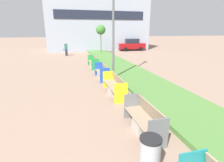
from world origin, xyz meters
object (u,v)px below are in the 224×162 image
Objects in this scene: bench_grey_frame at (144,121)px; bench_green_frame at (94,63)px; bench_blue_frame at (102,73)px; parked_car_distant at (131,45)px; litter_bin at (150,155)px; pedestrian_walking at (66,49)px; sapling_tree_far at (101,30)px; bench_yellow_frame at (115,87)px.

bench_green_frame is at bearing 89.97° from bench_grey_frame.
bench_blue_frame is 0.49× the size of parked_car_distant.
parked_car_distant is (8.52, 23.65, 0.46)m from litter_bin.
bench_green_frame is 1.39× the size of pedestrian_walking.
litter_bin is 21.10m from sapling_tree_far.
bench_green_frame is (-0.00, 6.90, -0.00)m from bench_yellow_frame.
pedestrian_walking is at bearing 96.85° from bench_grey_frame.
bench_green_frame is 9.42m from sapling_tree_far.
litter_bin is 20.16m from pedestrian_walking.
sapling_tree_far is at bearing 81.23° from bench_yellow_frame.
pedestrian_walking reaches higher than bench_blue_frame.
litter_bin is (-0.60, -8.23, 0.09)m from bench_blue_frame.
bench_yellow_frame is at bearing -89.92° from bench_blue_frame.
bench_blue_frame is 3.80m from bench_green_frame.
parked_car_distant reaches higher than pedestrian_walking.
bench_grey_frame is at bearing -97.19° from sapling_tree_far.
litter_bin is at bearing -98.27° from sapling_tree_far.
bench_grey_frame is 6.62m from bench_blue_frame.
parked_car_distant is (7.92, 15.42, 0.55)m from bench_blue_frame.
pedestrian_walking is (-4.63, -0.62, -2.30)m from sapling_tree_far.
litter_bin is at bearing -110.37° from bench_grey_frame.
bench_grey_frame is 1.14× the size of pedestrian_walking.
bench_grey_frame is 1.73m from litter_bin.
sapling_tree_far reaches higher than bench_grey_frame.
sapling_tree_far is 5.21m from pedestrian_walking.
parked_car_distant is (5.51, 2.94, -2.26)m from sapling_tree_far.
sapling_tree_far is at bearing 79.08° from bench_blue_frame.
litter_bin is (-0.60, -1.62, 0.09)m from bench_grey_frame.
bench_yellow_frame is at bearing 89.91° from bench_grey_frame.
litter_bin is (-0.61, -5.14, 0.08)m from bench_yellow_frame.
litter_bin is 25.14m from parked_car_distant.
sapling_tree_far is (2.40, 15.57, 2.80)m from bench_yellow_frame.
bench_grey_frame and bench_green_frame have the same top height.
bench_yellow_frame reaches higher than litter_bin.
bench_yellow_frame is 2.68× the size of litter_bin.
parked_car_distant is at bearing 19.33° from pedestrian_walking.
sapling_tree_far is at bearing 74.51° from bench_green_frame.
sapling_tree_far reaches higher than pedestrian_walking.
sapling_tree_far reaches higher than litter_bin.
parked_car_distant is at bearing 70.19° from litter_bin.
bench_yellow_frame is at bearing 83.28° from litter_bin.
bench_blue_frame is 12.08m from pedestrian_walking.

